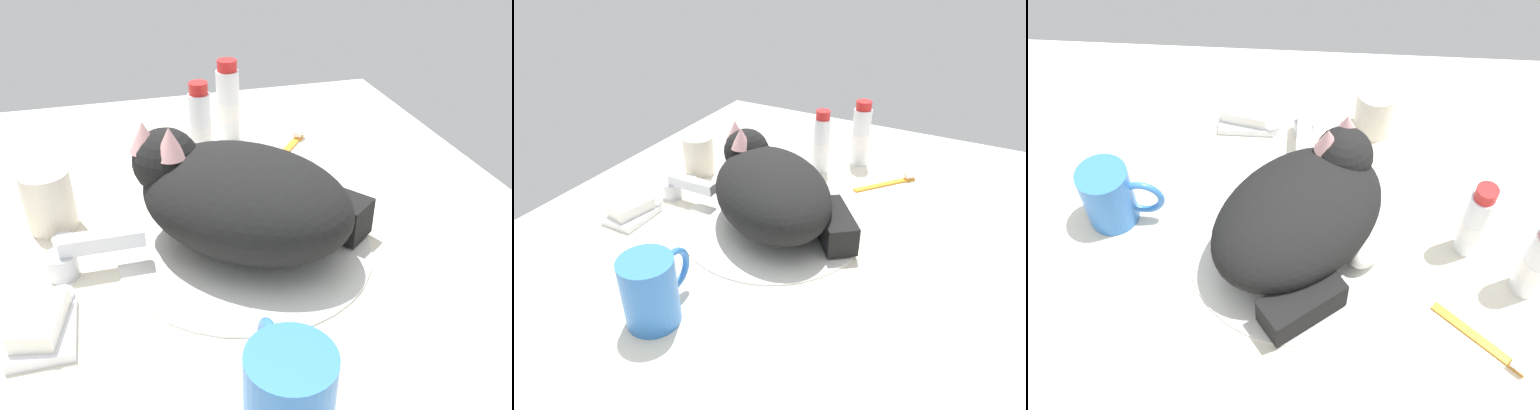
# 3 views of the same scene
# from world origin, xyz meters

# --- Properties ---
(ground_plane) EXTENTS (1.10, 0.83, 0.03)m
(ground_plane) POSITION_xyz_m (0.00, 0.00, -0.01)
(ground_plane) COLOR silver
(sink_basin) EXTENTS (0.31, 0.31, 0.01)m
(sink_basin) POSITION_xyz_m (0.00, 0.00, 0.00)
(sink_basin) COLOR silver
(sink_basin) RESTS_ON ground_plane
(faucet) EXTENTS (0.13, 0.11, 0.05)m
(faucet) POSITION_xyz_m (0.00, 0.20, 0.02)
(faucet) COLOR silver
(faucet) RESTS_ON ground_plane
(cat) EXTENTS (0.31, 0.32, 0.15)m
(cat) POSITION_xyz_m (0.01, 0.00, 0.07)
(cat) COLOR black
(cat) RESTS_ON sink_basin
(coffee_mug) EXTENTS (0.12, 0.07, 0.10)m
(coffee_mug) POSITION_xyz_m (-0.27, 0.03, 0.05)
(coffee_mug) COLOR #3372C6
(coffee_mug) RESTS_ON ground_plane
(rinse_cup) EXTENTS (0.06, 0.06, 0.08)m
(rinse_cup) POSITION_xyz_m (0.11, 0.23, 0.04)
(rinse_cup) COLOR silver
(rinse_cup) RESTS_ON ground_plane
(soap_dish) EXTENTS (0.09, 0.06, 0.01)m
(soap_dish) POSITION_xyz_m (-0.09, 0.23, 0.01)
(soap_dish) COLOR white
(soap_dish) RESTS_ON ground_plane
(soap_bar) EXTENTS (0.08, 0.06, 0.02)m
(soap_bar) POSITION_xyz_m (-0.09, 0.23, 0.02)
(soap_bar) COLOR white
(soap_bar) RESTS_ON soap_dish
(toothpaste_bottle) EXTENTS (0.03, 0.03, 0.13)m
(toothpaste_bottle) POSITION_xyz_m (0.24, 0.01, 0.06)
(toothpaste_bottle) COLOR white
(toothpaste_bottle) RESTS_ON ground_plane
(mouthwash_bottle) EXTENTS (0.04, 0.04, 0.14)m
(mouthwash_bottle) POSITION_xyz_m (0.31, -0.05, 0.07)
(mouthwash_bottle) COLOR white
(mouthwash_bottle) RESTS_ON ground_plane
(toothbrush) EXTENTS (0.12, 0.10, 0.02)m
(toothbrush) POSITION_xyz_m (0.25, -0.14, 0.01)
(toothbrush) COLOR orange
(toothbrush) RESTS_ON ground_plane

